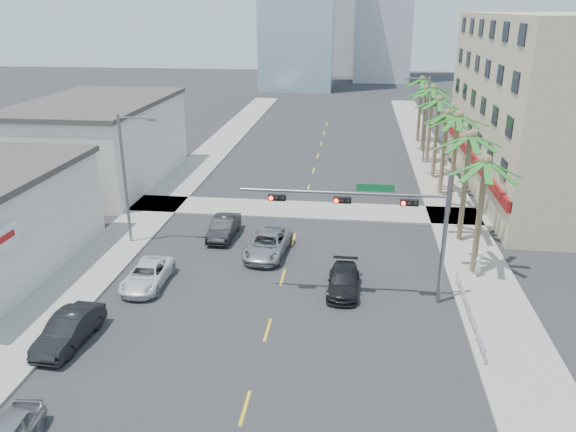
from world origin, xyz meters
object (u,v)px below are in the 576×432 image
(car_lane_center, at_px, (268,244))
(car_lane_right, at_px, (343,281))
(car_lane_left, at_px, (224,227))
(pedestrian, at_px, (478,264))
(traffic_signal_mast, at_px, (385,215))
(car_parked_far, at_px, (147,275))
(car_parked_mid, at_px, (69,330))

(car_lane_center, height_order, car_lane_right, car_lane_center)
(car_lane_left, height_order, pedestrian, pedestrian)
(car_lane_center, bearing_deg, traffic_signal_mast, -31.06)
(car_lane_left, bearing_deg, car_lane_right, -38.37)
(car_parked_far, xyz_separation_m, car_lane_right, (11.51, 0.68, -0.01))
(traffic_signal_mast, height_order, car_lane_left, traffic_signal_mast)
(car_lane_left, distance_m, pedestrian, 17.33)
(car_lane_left, bearing_deg, pedestrian, -14.17)
(car_parked_mid, bearing_deg, car_lane_right, 31.91)
(traffic_signal_mast, distance_m, car_parked_far, 14.28)
(car_lane_left, height_order, car_lane_center, car_lane_center)
(car_lane_center, xyz_separation_m, pedestrian, (13.14, -1.94, 0.22))
(car_parked_mid, relative_size, pedestrian, 2.81)
(car_lane_right, bearing_deg, pedestrian, 19.35)
(car_parked_mid, height_order, car_lane_right, car_parked_mid)
(car_parked_mid, xyz_separation_m, car_lane_right, (13.11, 7.04, -0.12))
(traffic_signal_mast, bearing_deg, pedestrian, 29.35)
(car_parked_far, height_order, pedestrian, pedestrian)
(car_lane_left, height_order, car_lane_right, car_lane_left)
(car_lane_center, distance_m, car_lane_right, 6.86)
(traffic_signal_mast, relative_size, car_parked_far, 2.38)
(car_parked_mid, distance_m, car_lane_center, 14.07)
(car_parked_mid, distance_m, car_lane_right, 14.88)
(traffic_signal_mast, relative_size, pedestrian, 6.82)
(car_parked_mid, bearing_deg, car_lane_center, 59.15)
(traffic_signal_mast, relative_size, car_lane_left, 2.47)
(car_lane_center, relative_size, pedestrian, 3.28)
(car_lane_left, bearing_deg, traffic_signal_mast, -35.13)
(traffic_signal_mast, xyz_separation_m, car_parked_far, (-13.58, 0.05, -4.41))
(traffic_signal_mast, relative_size, car_lane_right, 2.53)
(car_lane_right, bearing_deg, car_parked_mid, -150.47)
(car_lane_right, bearing_deg, car_lane_center, 139.73)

